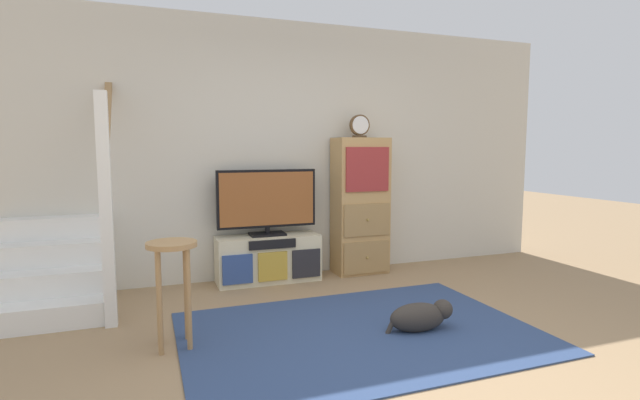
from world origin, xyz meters
TOP-DOWN VIEW (x-y plane):
  - ground_plane at (0.00, 0.00)m, footprint 20.00×20.00m
  - back_wall at (0.00, 2.46)m, footprint 6.40×0.12m
  - area_rug at (0.00, 0.60)m, footprint 2.60×1.80m
  - media_console at (-0.30, 2.19)m, footprint 1.06×0.38m
  - television at (-0.30, 2.22)m, footprint 1.03×0.22m
  - side_cabinet at (0.75, 2.20)m, footprint 0.58×0.38m
  - desk_clock at (0.72, 2.19)m, footprint 0.22×0.08m
  - staircase at (-2.24, 2.20)m, footprint 1.00×1.36m
  - bar_stool_near at (-1.31, 0.82)m, footprint 0.34×0.34m
  - dog at (0.45, 0.48)m, footprint 0.54×0.24m

SIDE VIEW (x-z plane):
  - ground_plane at x=0.00m, z-range 0.00..0.00m
  - area_rug at x=0.00m, z-range 0.00..0.01m
  - dog at x=0.45m, z-range 0.00..0.23m
  - media_console at x=-0.30m, z-range 0.00..0.48m
  - staircase at x=-2.24m, z-range -0.73..1.47m
  - bar_stool_near at x=-1.31m, z-range 0.18..0.92m
  - side_cabinet at x=0.75m, z-range 0.00..1.49m
  - television at x=-0.30m, z-range 0.50..1.18m
  - back_wall at x=0.00m, z-range 0.00..2.70m
  - desk_clock at x=0.72m, z-range 1.49..1.73m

